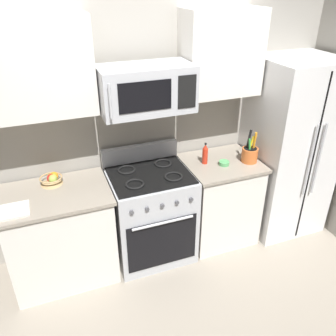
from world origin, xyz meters
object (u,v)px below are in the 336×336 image
at_px(microwave, 146,89).
at_px(fruit_basket, 52,179).
at_px(prep_bowl, 224,163).
at_px(refrigerator, 288,148).
at_px(utensil_crock, 250,154).
at_px(bottle_hot_sauce, 205,154).
at_px(range_oven, 151,214).
at_px(cutting_board, 7,212).

bearing_deg(microwave, fruit_basket, 170.70).
height_order(fruit_basket, prep_bowl, fruit_basket).
bearing_deg(microwave, refrigerator, -1.72).
relative_size(utensil_crock, bottle_hot_sauce, 1.48).
bearing_deg(refrigerator, prep_bowl, -176.65).
height_order(range_oven, utensil_crock, utensil_crock).
bearing_deg(microwave, utensil_crock, -6.48).
bearing_deg(refrigerator, fruit_basket, 175.54).
bearing_deg(range_oven, microwave, 90.02).
distance_m(microwave, fruit_basket, 1.15).
distance_m(range_oven, prep_bowl, 0.88).
bearing_deg(range_oven, refrigerator, -0.65).
distance_m(microwave, utensil_crock, 1.25).
height_order(microwave, prep_bowl, microwave).
height_order(utensil_crock, bottle_hot_sauce, utensil_crock).
bearing_deg(fruit_basket, microwave, -9.30).
bearing_deg(range_oven, fruit_basket, 168.84).
height_order(range_oven, fruit_basket, range_oven).
xyz_separation_m(microwave, fruit_basket, (-0.85, 0.14, -0.76)).
distance_m(fruit_basket, prep_bowl, 1.61).
distance_m(refrigerator, cutting_board, 2.75).
xyz_separation_m(refrigerator, bottle_hot_sauce, (-0.95, 0.05, 0.07)).
relative_size(refrigerator, prep_bowl, 18.11).
bearing_deg(fruit_basket, cutting_board, -137.96).
xyz_separation_m(microwave, bottle_hot_sauce, (0.58, 0.01, -0.71)).
height_order(range_oven, cutting_board, range_oven).
bearing_deg(prep_bowl, refrigerator, 3.35).
height_order(refrigerator, microwave, microwave).
xyz_separation_m(fruit_basket, prep_bowl, (1.60, -0.23, -0.02)).
bearing_deg(cutting_board, bottle_hot_sauce, 6.21).
bearing_deg(cutting_board, utensil_crock, 1.91).
bearing_deg(cutting_board, refrigerator, 2.99).
distance_m(cutting_board, prep_bowl, 1.96).
xyz_separation_m(refrigerator, utensil_crock, (-0.52, -0.07, 0.06)).
bearing_deg(fruit_basket, utensil_crock, -7.77).
bearing_deg(microwave, prep_bowl, -7.06).
bearing_deg(prep_bowl, microwave, 172.94).
bearing_deg(fruit_basket, prep_bowl, -8.26).
distance_m(utensil_crock, bottle_hot_sauce, 0.45).
relative_size(refrigerator, fruit_basket, 9.48).
bearing_deg(cutting_board, prep_bowl, 2.84).
bearing_deg(utensil_crock, microwave, 173.52).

